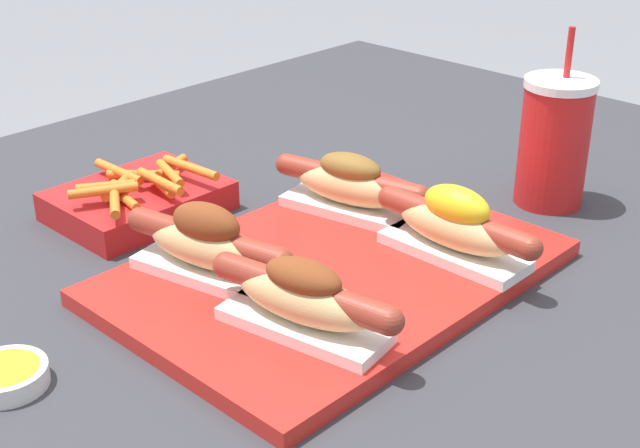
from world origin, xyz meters
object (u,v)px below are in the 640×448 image
at_px(hot_dog_1, 455,226).
at_px(drink_cup, 554,142).
at_px(hot_dog_0, 304,299).
at_px(sauce_bowl, 6,376).
at_px(hot_dog_3, 350,185).
at_px(hot_dog_2, 208,244).
at_px(serving_tray, 334,272).
at_px(fries_basket, 139,199).

relative_size(hot_dog_1, drink_cup, 0.93).
bearing_deg(hot_dog_0, drink_cup, 1.24).
bearing_deg(sauce_bowl, hot_dog_1, -19.76).
bearing_deg(drink_cup, hot_dog_3, 149.15).
relative_size(hot_dog_0, hot_dog_3, 1.00).
height_order(hot_dog_2, hot_dog_3, hot_dog_2).
bearing_deg(hot_dog_3, drink_cup, -30.85).
relative_size(serving_tray, sauce_bowl, 6.31).
relative_size(sauce_bowl, drink_cup, 0.33).
distance_m(hot_dog_0, fries_basket, 0.35).
bearing_deg(fries_basket, hot_dog_0, -100.97).
distance_m(sauce_bowl, drink_cup, 0.68).
xyz_separation_m(hot_dog_2, hot_dog_3, (0.21, -0.00, -0.00)).
xyz_separation_m(drink_cup, fries_basket, (-0.37, 0.34, -0.06)).
relative_size(hot_dog_2, fries_basket, 1.03).
distance_m(hot_dog_0, hot_dog_2, 0.14).
bearing_deg(hot_dog_1, fries_basket, 112.15).
bearing_deg(drink_cup, serving_tray, 170.07).
bearing_deg(sauce_bowl, hot_dog_0, -33.22).
relative_size(hot_dog_1, sauce_bowl, 2.83).
bearing_deg(hot_dog_1, hot_dog_2, 143.21).
bearing_deg(hot_dog_0, hot_dog_2, 87.21).
bearing_deg(hot_dog_3, hot_dog_0, -147.10).
bearing_deg(sauce_bowl, hot_dog_3, -0.14).
bearing_deg(hot_dog_3, sauce_bowl, 179.86).
xyz_separation_m(sauce_bowl, fries_basket, (0.29, 0.20, 0.01)).
height_order(drink_cup, fries_basket, drink_cup).
height_order(serving_tray, hot_dog_3, hot_dog_3).
bearing_deg(hot_dog_2, hot_dog_3, -0.05).
relative_size(hot_dog_0, hot_dog_1, 0.99).
bearing_deg(fries_basket, serving_tray, -80.84).
distance_m(hot_dog_1, hot_dog_2, 0.26).
relative_size(drink_cup, fries_basket, 1.13).
distance_m(hot_dog_0, drink_cup, 0.44).
bearing_deg(sauce_bowl, serving_tray, -12.93).
xyz_separation_m(hot_dog_3, fries_basket, (-0.15, 0.20, -0.03)).
relative_size(hot_dog_1, fries_basket, 1.05).
bearing_deg(hot_dog_3, fries_basket, 126.69).
bearing_deg(hot_dog_0, sauce_bowl, 146.78).
xyz_separation_m(hot_dog_3, sauce_bowl, (-0.44, 0.00, -0.04)).
relative_size(hot_dog_1, hot_dog_3, 1.02).
distance_m(drink_cup, fries_basket, 0.51).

